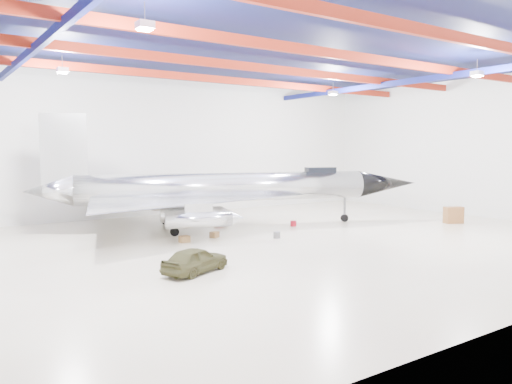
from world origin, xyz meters
TOP-DOWN VIEW (x-y plane):
  - floor at (0.00, 0.00)m, footprint 40.00×40.00m
  - wall_back at (0.00, 15.00)m, footprint 40.00×0.00m
  - wall_right at (20.00, 0.00)m, footprint 0.00×30.00m
  - ceiling at (0.00, 0.00)m, footprint 40.00×40.00m
  - ceiling_structure at (0.00, 0.00)m, footprint 39.50×29.50m
  - jet_aircraft at (0.58, 6.31)m, footprint 27.04×19.81m
  - jeep at (-7.00, -3.78)m, footprint 3.63×2.57m
  - desk at (15.15, -1.32)m, footprint 1.46×1.13m
  - crate_ply at (-4.28, 2.89)m, footprint 0.58×0.48m
  - toolbox_red at (0.38, 7.20)m, footprint 0.49×0.44m
  - engine_drum at (0.96, 1.02)m, footprint 0.45×0.45m
  - parts_bin at (1.09, 7.74)m, footprint 0.61×0.50m
  - tool_chest at (4.69, 4.11)m, footprint 0.47×0.47m
  - oil_barrel at (-2.05, 3.33)m, footprint 0.63×0.58m
  - spares_box at (1.73, 9.23)m, footprint 0.45×0.45m

SIDE VIEW (x-z plane):
  - floor at x=0.00m, z-range 0.00..0.00m
  - toolbox_red at x=0.38m, z-range 0.00..0.29m
  - oil_barrel at x=-2.05m, z-range 0.00..0.36m
  - spares_box at x=1.73m, z-range 0.00..0.37m
  - tool_chest at x=4.69m, z-range 0.00..0.39m
  - engine_drum at x=0.96m, z-range 0.00..0.39m
  - crate_ply at x=-4.28m, z-range 0.00..0.39m
  - parts_bin at x=1.09m, z-range 0.00..0.40m
  - jeep at x=-7.00m, z-range 0.00..1.15m
  - desk at x=15.15m, z-range 0.00..1.20m
  - jet_aircraft at x=0.58m, z-range -1.30..6.27m
  - wall_back at x=0.00m, z-range -14.50..25.50m
  - wall_right at x=20.00m, z-range -9.50..20.50m
  - ceiling_structure at x=0.00m, z-range 9.79..10.86m
  - ceiling at x=0.00m, z-range 11.00..11.00m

